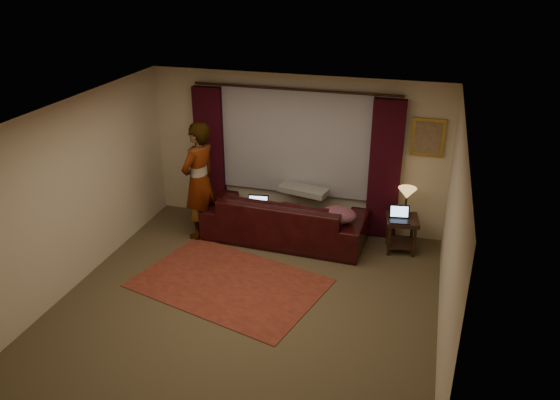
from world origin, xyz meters
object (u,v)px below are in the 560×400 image
object	(u,v)px
laptop_sofa	(257,206)
laptop_table	(400,215)
person	(199,181)
tiffany_lamp	(406,202)
end_table	(401,234)
sofa	(285,210)

from	to	relation	value
laptop_sofa	laptop_table	bearing A→B (deg)	-3.39
laptop_sofa	person	xyz separation A→B (m)	(-0.96, -0.04, 0.33)
tiffany_lamp	laptop_sofa	bearing A→B (deg)	-168.13
tiffany_lamp	laptop_table	distance (m)	0.29
laptop_sofa	end_table	size ratio (longest dim) A/B	0.64
laptop_table	person	bearing A→B (deg)	175.82
laptop_sofa	person	distance (m)	1.02
laptop_sofa	tiffany_lamp	xyz separation A→B (m)	(2.29, 0.48, 0.15)
end_table	laptop_table	world-z (taller)	laptop_table
tiffany_lamp	person	world-z (taller)	person
laptop_sofa	laptop_table	world-z (taller)	laptop_table
laptop_sofa	laptop_table	size ratio (longest dim) A/B	1.10
end_table	laptop_table	size ratio (longest dim) A/B	1.72
end_table	laptop_table	distance (m)	0.42
laptop_table	person	distance (m)	3.22
laptop_sofa	laptop_table	xyz separation A→B (m)	(2.23, 0.23, 0.03)
tiffany_lamp	sofa	bearing A→B (deg)	-171.83
laptop_sofa	tiffany_lamp	distance (m)	2.35
end_table	tiffany_lamp	world-z (taller)	tiffany_lamp
end_table	laptop_table	xyz separation A→B (m)	(-0.04, -0.13, 0.39)
sofa	tiffany_lamp	distance (m)	1.93
laptop_table	sofa	bearing A→B (deg)	171.47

